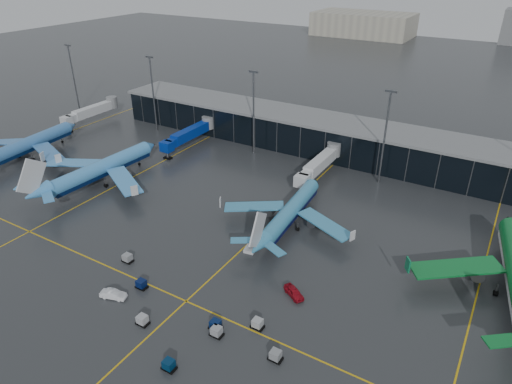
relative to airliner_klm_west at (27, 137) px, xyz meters
The scene contains 12 objects.
ground 73.24m from the airliner_klm_west, ahead, with size 600.00×600.00×0.00m, color #282B2D.
terminal_pier 87.61m from the airliner_klm_west, 34.79° to the left, with size 142.00×17.00×10.70m.
jet_bridges 48.26m from the airliner_klm_west, 39.97° to the left, with size 94.00×27.50×7.20m.
flood_masts 86.12m from the airliner_klm_west, 26.27° to the left, with size 203.00×0.50×25.50m.
taxi_lines 82.22m from the airliner_klm_west, ahead, with size 220.00×120.00×0.02m.
airliner_klm_west is the anchor object (origin of this frame).
airliner_arkefly 32.38m from the airliner_klm_west, ahead, with size 38.35×43.68×13.42m, color #4598E2, non-canonical shape.
airliner_klm_near 86.35m from the airliner_klm_west, ahead, with size 33.01×37.60×11.55m, color #398EBC, non-canonical shape.
baggage_carts 91.14m from the airliner_klm_west, 19.63° to the right, with size 40.22×18.01×1.70m.
mobile_airstair 84.19m from the airliner_klm_west, ahead, with size 2.73×3.54×3.45m.
service_van_red 99.40m from the airliner_klm_west, ahead, with size 1.95×4.84×1.65m, color #A00C1A.
service_van_white 77.62m from the airliner_klm_west, 25.29° to the right, with size 1.69×4.85×1.60m, color white.
Camera 1 is at (53.50, -63.03, 56.32)m, focal length 32.00 mm.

